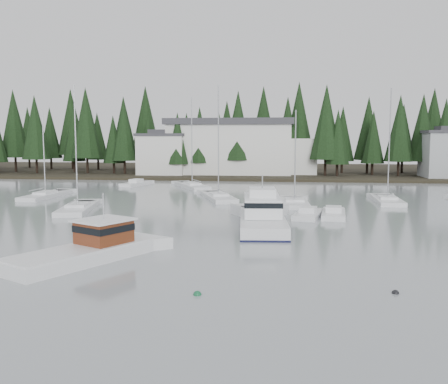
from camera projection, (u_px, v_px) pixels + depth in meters
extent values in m
plane|color=gray|center=(122.00, 346.00, 18.28)|extent=(260.00, 260.00, 0.00)
cube|color=black|center=(259.00, 171.00, 114.01)|extent=(240.00, 54.00, 1.00)
cube|color=silver|center=(163.00, 155.00, 97.95)|extent=(9.00, 7.00, 7.50)
cube|color=#38383D|center=(163.00, 135.00, 97.52)|extent=(9.54, 7.42, 0.50)
cube|color=#38383D|center=(162.00, 132.00, 97.45)|extent=(4.95, 3.85, 0.80)
cube|color=silver|center=(230.00, 149.00, 99.21)|extent=(24.00, 10.00, 10.00)
cube|color=#38383D|center=(230.00, 122.00, 98.64)|extent=(25.00, 11.00, 1.20)
cube|color=silver|center=(291.00, 156.00, 99.90)|extent=(10.00, 8.00, 7.00)
cube|color=silver|center=(80.00, 261.00, 30.64)|extent=(7.35, 9.89, 1.38)
cube|color=silver|center=(80.00, 249.00, 30.56)|extent=(7.20, 9.69, 0.13)
cube|color=#4A250E|center=(104.00, 232.00, 32.02)|extent=(3.65, 3.76, 1.48)
cube|color=white|center=(104.00, 220.00, 31.94)|extent=(4.12, 4.24, 0.13)
cube|color=black|center=(104.00, 228.00, 31.99)|extent=(3.73, 3.83, 0.42)
cylinder|color=#A5A8AD|center=(103.00, 206.00, 31.84)|extent=(0.08, 0.08, 1.69)
cube|color=black|center=(54.00, 257.00, 32.18)|extent=(2.74, 3.58, 0.58)
cube|color=silver|center=(262.00, 226.00, 42.41)|extent=(4.68, 12.23, 1.74)
cube|color=black|center=(262.00, 227.00, 42.42)|extent=(4.72, 12.29, 0.24)
cube|color=white|center=(262.00, 205.00, 42.82)|extent=(3.54, 6.45, 1.58)
cube|color=black|center=(262.00, 201.00, 42.78)|extent=(3.62, 6.52, 0.44)
cube|color=white|center=(262.00, 192.00, 42.70)|extent=(2.47, 3.28, 0.71)
cylinder|color=#A5A8AD|center=(262.00, 182.00, 42.60)|extent=(0.10, 0.10, 1.20)
cube|color=silver|center=(78.00, 211.00, 52.58)|extent=(4.68, 10.06, 1.05)
cube|color=white|center=(78.00, 205.00, 52.51)|extent=(2.60, 3.62, 0.30)
cylinder|color=#A5A8AD|center=(76.00, 146.00, 51.85)|extent=(0.14, 0.14, 12.61)
cube|color=silver|center=(46.00, 197.00, 64.36)|extent=(2.71, 10.10, 1.05)
cube|color=white|center=(45.00, 192.00, 64.29)|extent=(1.86, 3.44, 0.30)
cylinder|color=#A5A8AD|center=(44.00, 152.00, 63.72)|extent=(0.14, 0.14, 10.76)
cube|color=silver|center=(294.00, 205.00, 56.83)|extent=(3.28, 8.17, 1.05)
cube|color=white|center=(295.00, 200.00, 56.76)|extent=(2.19, 2.82, 0.30)
cylinder|color=#A5A8AD|center=(295.00, 156.00, 56.22)|extent=(0.14, 0.14, 10.23)
cube|color=silver|center=(192.00, 188.00, 77.19)|extent=(7.42, 10.91, 1.05)
cube|color=white|center=(192.00, 183.00, 77.12)|extent=(3.38, 4.16, 0.30)
cylinder|color=#A5A8AD|center=(192.00, 141.00, 76.41)|extent=(0.14, 0.14, 13.35)
cube|color=silver|center=(218.00, 199.00, 62.63)|extent=(6.07, 10.63, 1.05)
cube|color=white|center=(218.00, 194.00, 62.56)|extent=(3.02, 3.95, 0.30)
cylinder|color=#A5A8AD|center=(218.00, 140.00, 61.84)|extent=(0.14, 0.14, 13.64)
cube|color=silver|center=(387.00, 203.00, 59.17)|extent=(3.08, 8.85, 1.05)
cube|color=white|center=(387.00, 197.00, 59.10)|extent=(2.06, 3.04, 0.30)
cylinder|color=#A5A8AD|center=(389.00, 144.00, 58.42)|extent=(0.14, 0.14, 12.89)
cube|color=silver|center=(333.00, 216.00, 48.34)|extent=(2.80, 6.11, 0.90)
cube|color=white|center=(334.00, 209.00, 48.27)|extent=(1.68, 2.04, 0.55)
cube|color=silver|center=(136.00, 185.00, 80.52)|extent=(3.79, 7.23, 0.90)
cube|color=white|center=(136.00, 181.00, 80.45)|extent=(1.98, 2.50, 0.55)
cube|color=silver|center=(308.00, 217.00, 48.02)|extent=(3.32, 5.93, 0.90)
cube|color=white|center=(308.00, 210.00, 47.95)|extent=(1.84, 2.06, 0.55)
sphere|color=#145933|center=(197.00, 295.00, 24.28)|extent=(0.41, 0.41, 0.41)
sphere|color=black|center=(395.00, 293.00, 24.51)|extent=(0.36, 0.36, 0.36)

